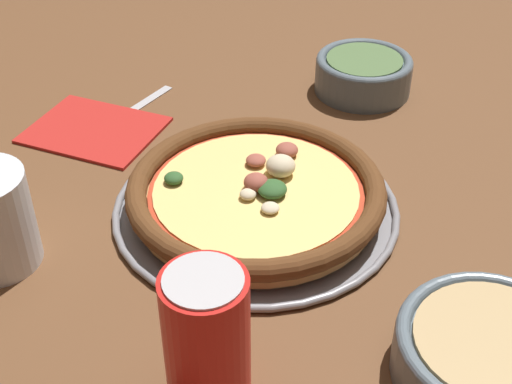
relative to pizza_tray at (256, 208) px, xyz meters
name	(u,v)px	position (x,y,z in m)	size (l,w,h in m)	color
ground_plane	(256,211)	(0.00, 0.00, 0.00)	(3.00, 3.00, 0.00)	brown
pizza_tray	(256,208)	(0.00, 0.00, 0.00)	(0.30, 0.30, 0.01)	gray
pizza	(256,192)	(0.00, 0.00, 0.02)	(0.27, 0.27, 0.04)	tan
bowl_near	(491,354)	(0.27, -0.10, 0.02)	(0.15, 0.15, 0.05)	slate
bowl_far	(366,73)	(0.00, 0.30, 0.02)	(0.13, 0.13, 0.05)	slate
napkin	(94,129)	(-0.25, 0.05, 0.00)	(0.17, 0.14, 0.01)	#B2231E
fork	(117,120)	(-0.24, 0.08, 0.00)	(0.03, 0.19, 0.00)	#B7B7BC
beverage_can	(207,340)	(0.08, -0.22, 0.06)	(0.07, 0.07, 0.12)	red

